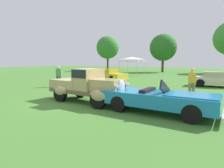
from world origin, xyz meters
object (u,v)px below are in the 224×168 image
(neighbor_convertible, at_px, (161,99))
(spectator_between_cars, at_px, (192,82))
(canopy_tent_left_field, at_px, (132,59))
(show_car_yellow, at_px, (109,75))
(spectator_near_truck, at_px, (59,76))
(show_car_cream, at_px, (216,79))
(feature_pickup_truck, at_px, (87,85))

(neighbor_convertible, xyz_separation_m, spectator_between_cars, (0.54, 4.04, 0.33))
(spectator_between_cars, relative_size, canopy_tent_left_field, 0.56)
(spectator_between_cars, bearing_deg, canopy_tent_left_field, 126.93)
(show_car_yellow, xyz_separation_m, spectator_near_truck, (-0.73, -6.51, 0.31))
(canopy_tent_left_field, bearing_deg, spectator_between_cars, -53.07)
(show_car_cream, distance_m, spectator_between_cars, 6.23)
(show_car_cream, height_order, spectator_near_truck, spectator_near_truck)
(show_car_yellow, relative_size, canopy_tent_left_field, 1.49)
(neighbor_convertible, bearing_deg, show_car_cream, 81.63)
(show_car_cream, distance_m, spectator_near_truck, 12.92)
(spectator_near_truck, bearing_deg, show_car_yellow, 83.59)
(spectator_between_cars, bearing_deg, spectator_near_truck, -177.06)
(show_car_yellow, relative_size, show_car_cream, 1.12)
(feature_pickup_truck, height_order, spectator_near_truck, feature_pickup_truck)
(feature_pickup_truck, bearing_deg, show_car_cream, 62.27)
(neighbor_convertible, bearing_deg, spectator_between_cars, 82.44)
(show_car_yellow, distance_m, spectator_between_cars, 11.13)
(feature_pickup_truck, height_order, show_car_yellow, feature_pickup_truck)
(neighbor_convertible, xyz_separation_m, show_car_cream, (1.50, 10.19, 0.02))
(show_car_yellow, bearing_deg, spectator_between_cars, -32.62)
(feature_pickup_truck, distance_m, spectator_between_cars, 5.88)
(neighbor_convertible, relative_size, spectator_near_truck, 2.77)
(spectator_near_truck, relative_size, canopy_tent_left_field, 0.56)
(show_car_cream, xyz_separation_m, canopy_tent_left_field, (-11.15, 7.41, 1.82))
(spectator_between_cars, bearing_deg, neighbor_convertible, -97.56)
(feature_pickup_truck, xyz_separation_m, neighbor_convertible, (3.81, -0.09, -0.29))
(feature_pickup_truck, height_order, neighbor_convertible, feature_pickup_truck)
(show_car_cream, bearing_deg, spectator_between_cars, -98.89)
(spectator_near_truck, relative_size, spectator_between_cars, 1.00)
(spectator_between_cars, xyz_separation_m, canopy_tent_left_field, (-10.18, 13.55, 1.51))
(spectator_near_truck, bearing_deg, canopy_tent_left_field, 90.35)
(feature_pickup_truck, xyz_separation_m, show_car_yellow, (-5.02, 9.95, -0.27))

